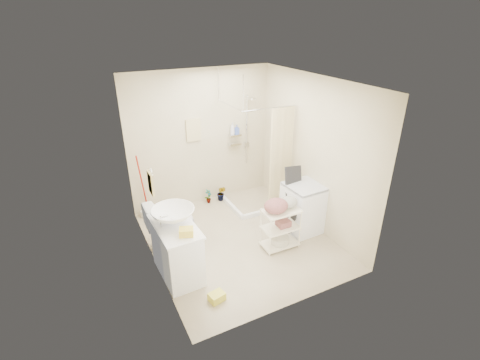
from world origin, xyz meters
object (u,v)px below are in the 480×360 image
object	(u,v)px
toilet	(170,224)
laundry_rack	(281,225)
vanity	(177,250)
washing_machine	(303,208)

from	to	relation	value
toilet	laundry_rack	distance (m)	1.76
vanity	washing_machine	distance (m)	2.31
vanity	washing_machine	xyz separation A→B (m)	(2.30, 0.16, 0.02)
vanity	toilet	xyz separation A→B (m)	(0.12, 0.73, -0.02)
vanity	laundry_rack	world-z (taller)	vanity
toilet	laundry_rack	bearing A→B (deg)	-117.41
vanity	toilet	size ratio (longest dim) A/B	1.19
vanity	washing_machine	bearing A→B (deg)	1.62
laundry_rack	toilet	bearing A→B (deg)	153.11
toilet	washing_machine	xyz separation A→B (m)	(2.18, -0.58, 0.04)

